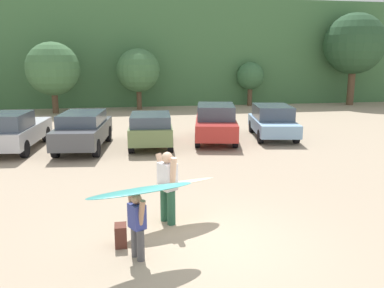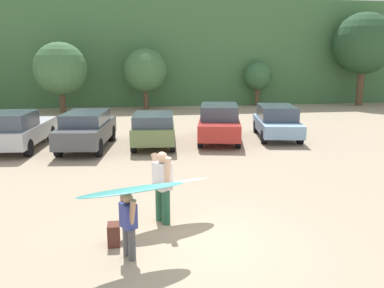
# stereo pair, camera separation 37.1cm
# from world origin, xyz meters

# --- Properties ---
(ground_plane) EXTENTS (120.00, 120.00, 0.00)m
(ground_plane) POSITION_xyz_m (0.00, 0.00, 0.00)
(ground_plane) COLOR tan
(hillside_ridge) EXTENTS (108.00, 12.00, 8.34)m
(hillside_ridge) POSITION_xyz_m (0.00, 30.22, 4.17)
(hillside_ridge) COLOR #427042
(hillside_ridge) RESTS_ON ground_plane
(tree_ridge_back) EXTENTS (3.63, 3.63, 4.85)m
(tree_ridge_back) POSITION_xyz_m (-6.06, 21.49, 3.03)
(tree_ridge_back) COLOR brown
(tree_ridge_back) RESTS_ON ground_plane
(tree_right) EXTENTS (3.17, 3.17, 4.47)m
(tree_right) POSITION_xyz_m (-0.22, 22.55, 2.87)
(tree_right) COLOR brown
(tree_right) RESTS_ON ground_plane
(tree_far_left) EXTENTS (2.17, 2.17, 3.46)m
(tree_far_left) POSITION_xyz_m (8.68, 23.52, 2.34)
(tree_far_left) COLOR brown
(tree_far_left) RESTS_ON ground_plane
(tree_far_right) EXTENTS (4.79, 4.79, 7.29)m
(tree_far_right) POSITION_xyz_m (16.95, 22.57, 4.86)
(tree_far_right) COLOR brown
(tree_far_right) RESTS_ON ground_plane
(parked_car_silver) EXTENTS (2.33, 4.83, 1.66)m
(parked_car_silver) POSITION_xyz_m (-6.03, 9.71, 0.84)
(parked_car_silver) COLOR silver
(parked_car_silver) RESTS_ON ground_plane
(parked_car_dark_gray) EXTENTS (2.26, 4.75, 1.56)m
(parked_car_dark_gray) POSITION_xyz_m (-3.16, 9.51, 0.84)
(parked_car_dark_gray) COLOR #4C4F54
(parked_car_dark_gray) RESTS_ON ground_plane
(parked_car_olive_green) EXTENTS (2.08, 4.07, 1.47)m
(parked_car_olive_green) POSITION_xyz_m (-0.35, 9.50, 0.80)
(parked_car_olive_green) COLOR #6B7F4C
(parked_car_olive_green) RESTS_ON ground_plane
(parked_car_red) EXTENTS (2.69, 4.80, 1.67)m
(parked_car_red) POSITION_xyz_m (2.70, 10.26, 0.87)
(parked_car_red) COLOR #B72D28
(parked_car_red) RESTS_ON ground_plane
(parked_car_sky_blue) EXTENTS (2.50, 4.47, 1.54)m
(parked_car_sky_blue) POSITION_xyz_m (5.57, 10.55, 0.80)
(parked_car_sky_blue) COLOR #84ADD1
(parked_car_sky_blue) RESTS_ON ground_plane
(person_adult) EXTENTS (0.49, 0.75, 1.68)m
(person_adult) POSITION_xyz_m (-0.60, 1.20, 0.95)
(person_adult) COLOR #26593F
(person_adult) RESTS_ON ground_plane
(person_child) EXTENTS (0.35, 0.55, 1.29)m
(person_child) POSITION_xyz_m (-1.36, -0.40, 0.73)
(person_child) COLOR #4C4C51
(person_child) RESTS_ON ground_plane
(surfboard_cream) EXTENTS (2.39, 1.38, 0.21)m
(surfboard_cream) POSITION_xyz_m (-0.56, 1.11, 0.94)
(surfboard_cream) COLOR beige
(surfboard_teal) EXTENTS (2.11, 1.17, 0.15)m
(surfboard_teal) POSITION_xyz_m (-1.27, -0.51, 1.38)
(surfboard_teal) COLOR teal
(backpack_dropped) EXTENTS (0.24, 0.34, 0.45)m
(backpack_dropped) POSITION_xyz_m (-1.67, 0.18, 0.22)
(backpack_dropped) COLOR #592D23
(backpack_dropped) RESTS_ON ground_plane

